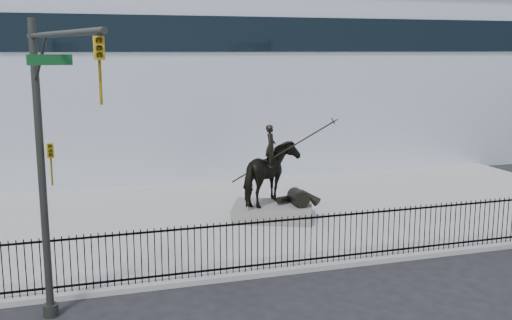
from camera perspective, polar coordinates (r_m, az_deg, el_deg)
name	(u,v)px	position (r m, az deg, el deg)	size (l,w,h in m)	color
ground	(323,285)	(16.69, 6.37, -11.79)	(120.00, 120.00, 0.00)	black
plaza	(249,216)	(22.90, -0.68, -5.31)	(30.00, 12.00, 0.15)	gray
building	(184,82)	(34.74, -6.90, 7.43)	(44.00, 14.00, 9.00)	white
picket_fence	(306,240)	(17.46, 4.77, -7.59)	(22.10, 0.10, 1.50)	black
statue_plinth	(273,212)	(22.16, 1.60, -4.93)	(2.86, 1.96, 0.54)	#57554F
equestrian_statue	(274,175)	(21.83, 1.77, -1.42)	(3.39, 2.84, 3.10)	black
traffic_signal_left	(51,156)	(13.69, -18.96, 0.33)	(1.52, 4.84, 7.00)	#282A24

